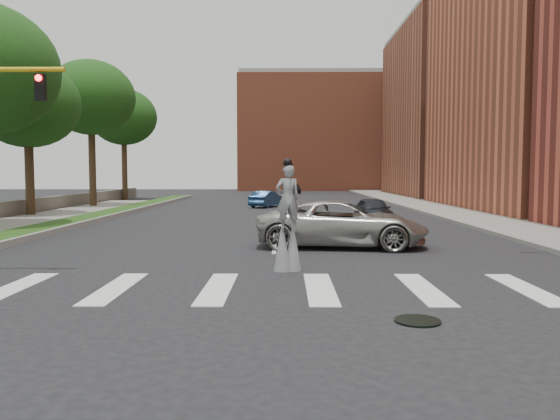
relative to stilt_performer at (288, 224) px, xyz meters
name	(u,v)px	position (x,y,z in m)	size (l,w,h in m)	color
ground_plane	(267,298)	(-0.48, -3.50, -1.39)	(160.00, 160.00, 0.00)	black
grass_median	(87,219)	(-11.98, 16.50, -1.27)	(2.00, 60.00, 0.25)	#1C3E11
median_curb	(105,218)	(-10.93, 16.50, -1.25)	(0.20, 60.00, 0.28)	gray
sidewalk_right	(461,213)	(12.02, 21.50, -1.30)	(5.00, 90.00, 0.18)	slate
stone_wall	(13,209)	(-17.48, 18.50, -0.84)	(0.50, 56.00, 1.10)	#5D5850
manhole	(417,321)	(2.52, -5.50, -1.37)	(0.90, 0.90, 0.04)	black
building_far	(465,113)	(21.52, 50.50, 8.61)	(16.00, 22.00, 20.00)	#9C5039
building_backdrop	(319,135)	(5.52, 74.50, 7.61)	(26.00, 14.00, 18.00)	#B85639
stilt_performer	(288,224)	(0.00, 0.00, 0.00)	(0.83, 0.63, 3.32)	#362415
suv_crossing	(342,223)	(2.14, 5.21, -0.48)	(3.03, 6.58, 1.83)	#ABA9A2
car_near	(373,210)	(4.97, 15.20, -0.67)	(1.72, 4.27, 1.46)	black
car_mid	(267,199)	(-1.62, 29.20, -0.72)	(1.43, 4.11, 1.35)	navy
car_far	(294,189)	(1.11, 58.50, -0.75)	(1.80, 4.43, 1.29)	black
tree_3	(27,104)	(-16.56, 19.01, 5.85)	(6.59, 6.59, 10.08)	#362415
tree_4	(91,98)	(-15.81, 28.36, 7.49)	(7.08, 7.08, 11.93)	#362415
tree_5	(124,117)	(-16.82, 40.67, 7.15)	(6.81, 6.81, 11.48)	#362415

